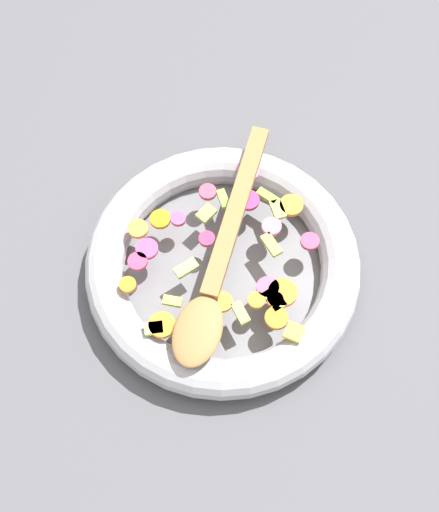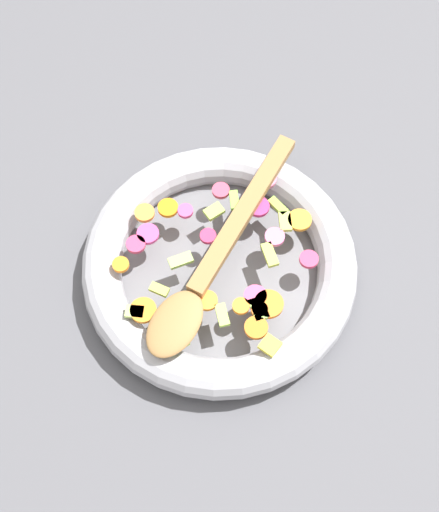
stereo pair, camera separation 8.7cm
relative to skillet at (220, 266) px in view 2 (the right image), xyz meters
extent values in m
plane|color=#4C4C51|center=(0.00, 0.00, -0.02)|extent=(4.00, 4.00, 0.00)
cylinder|color=slate|center=(0.00, 0.00, -0.02)|extent=(0.30, 0.30, 0.01)
torus|color=#9E9EA5|center=(0.00, 0.00, 0.00)|extent=(0.35, 0.35, 0.05)
cylinder|color=orange|center=(0.00, -0.06, 0.03)|extent=(0.03, 0.03, 0.01)
cylinder|color=orange|center=(0.07, -0.05, 0.03)|extent=(0.05, 0.05, 0.01)
cylinder|color=orange|center=(-0.07, -0.09, 0.03)|extent=(0.04, 0.04, 0.01)
cylinder|color=orange|center=(-0.08, 0.05, 0.03)|extent=(0.04, 0.04, 0.01)
cylinder|color=orange|center=(0.06, -0.06, 0.03)|extent=(0.02, 0.02, 0.01)
cylinder|color=orange|center=(-0.11, -0.04, 0.03)|extent=(0.02, 0.02, 0.01)
cylinder|color=orange|center=(0.06, -0.08, 0.03)|extent=(0.04, 0.04, 0.01)
cylinder|color=orange|center=(0.04, -0.06, 0.03)|extent=(0.03, 0.03, 0.01)
cylinder|color=orange|center=(-0.11, 0.04, 0.03)|extent=(0.03, 0.03, 0.01)
cylinder|color=orange|center=(0.09, 0.07, 0.03)|extent=(0.04, 0.04, 0.01)
cube|color=#B4C552|center=(0.07, 0.06, 0.03)|extent=(0.02, 0.03, 0.01)
cube|color=#A7C14A|center=(-0.06, -0.06, 0.03)|extent=(0.02, 0.02, 0.01)
cube|color=#AAD362|center=(-0.04, -0.02, 0.03)|extent=(0.03, 0.03, 0.01)
cube|color=#93CA3C|center=(0.06, 0.08, 0.03)|extent=(0.03, 0.03, 0.01)
cube|color=#85C044|center=(0.00, 0.08, 0.03)|extent=(0.02, 0.03, 0.01)
cube|color=#A6CE50|center=(-0.02, 0.06, 0.03)|extent=(0.03, 0.03, 0.01)
cube|color=#AFD956|center=(0.02, -0.08, 0.03)|extent=(0.02, 0.03, 0.01)
cube|color=#BBCE4B|center=(0.06, 0.01, 0.03)|extent=(0.03, 0.03, 0.01)
cube|color=#AAC662|center=(-0.08, -0.10, 0.03)|extent=(0.02, 0.02, 0.01)
cube|color=#92C552|center=(0.06, -0.06, 0.03)|extent=(0.03, 0.03, 0.01)
cube|color=#9FCE45|center=(-0.02, -0.12, 0.03)|extent=(0.03, 0.03, 0.01)
cylinder|color=#CA345A|center=(0.11, 0.02, 0.03)|extent=(0.03, 0.03, 0.01)
cylinder|color=#C93F59|center=(-0.02, 0.09, 0.03)|extent=(0.02, 0.02, 0.01)
cylinder|color=#D74286|center=(-0.09, 0.01, 0.03)|extent=(0.03, 0.03, 0.01)
cylinder|color=pink|center=(0.03, 0.12, 0.03)|extent=(0.04, 0.04, 0.01)
cylinder|color=#C73960|center=(-0.10, -0.01, 0.03)|extent=(0.03, 0.03, 0.01)
cylinder|color=#C82D6C|center=(0.03, 0.08, 0.03)|extent=(0.04, 0.04, 0.01)
cylinder|color=pink|center=(0.06, 0.04, 0.03)|extent=(0.03, 0.03, 0.01)
cylinder|color=#E44682|center=(-0.06, 0.05, 0.03)|extent=(0.02, 0.02, 0.01)
cylinder|color=#E3497A|center=(0.05, -0.04, 0.03)|extent=(0.03, 0.03, 0.01)
cylinder|color=#CC2F59|center=(-0.02, 0.02, 0.03)|extent=(0.03, 0.03, 0.01)
cube|color=gold|center=(0.08, -0.10, 0.03)|extent=(0.03, 0.03, 0.01)
cube|color=olive|center=(0.02, 0.06, 0.04)|extent=(0.09, 0.24, 0.01)
ellipsoid|color=olive|center=(-0.03, -0.10, 0.04)|extent=(0.08, 0.10, 0.01)
camera|label=1|loc=(0.00, -0.39, 0.81)|focal=50.00mm
camera|label=2|loc=(0.09, -0.38, 0.81)|focal=50.00mm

